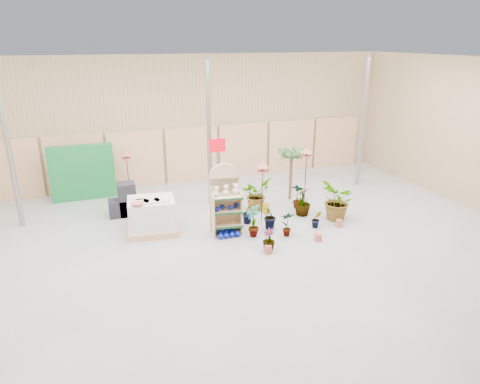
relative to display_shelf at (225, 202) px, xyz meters
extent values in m
cube|color=gray|center=(0.21, -1.25, -0.92)|extent=(15.00, 12.00, 0.10)
cube|color=white|center=(0.21, -1.25, 3.68)|extent=(15.00, 12.00, 0.10)
cube|color=#997F5B|center=(0.21, 4.80, 1.38)|extent=(15.00, 0.10, 4.50)
cylinder|color=gray|center=(-5.29, 2.25, 1.38)|extent=(0.14, 0.14, 4.50)
cylinder|color=gray|center=(5.71, 2.25, 1.38)|extent=(0.14, 0.14, 4.50)
cylinder|color=gray|center=(0.21, 2.25, 1.38)|extent=(0.14, 0.14, 4.50)
cube|color=tan|center=(-5.79, 4.67, 0.13)|extent=(1.90, 0.06, 2.00)
cube|color=tan|center=(-3.79, 4.67, 0.13)|extent=(1.90, 0.06, 2.00)
cube|color=tan|center=(-1.79, 4.67, 0.13)|extent=(1.90, 0.06, 2.00)
cube|color=tan|center=(0.21, 4.67, 0.13)|extent=(1.90, 0.06, 2.00)
cube|color=tan|center=(2.21, 4.67, 0.13)|extent=(1.90, 0.06, 2.00)
cube|color=tan|center=(4.21, 4.67, 0.13)|extent=(1.90, 0.06, 2.00)
cube|color=tan|center=(6.21, 4.67, 0.13)|extent=(1.90, 0.06, 2.00)
cube|color=tan|center=(0.00, 0.09, -0.12)|extent=(0.80, 0.19, 1.51)
cylinder|color=tan|center=(0.00, 0.09, 0.64)|extent=(0.80, 0.19, 0.80)
cube|color=tan|center=(0.00, -0.14, -0.61)|extent=(0.82, 0.55, 0.04)
cube|color=#0F3819|center=(0.00, -0.37, -0.61)|extent=(0.76, 0.14, 0.05)
cube|color=tan|center=(0.00, -0.14, -0.21)|extent=(0.82, 0.55, 0.04)
cube|color=#0F3819|center=(0.00, -0.37, -0.21)|extent=(0.76, 0.14, 0.05)
cube|color=tan|center=(0.00, -0.14, 0.19)|extent=(0.82, 0.55, 0.04)
cube|color=#0F3819|center=(0.00, -0.37, 0.19)|extent=(0.76, 0.14, 0.05)
cube|color=tan|center=(-0.38, -0.14, -0.30)|extent=(0.10, 0.44, 1.16)
cube|color=tan|center=(0.38, -0.14, -0.30)|extent=(0.10, 0.44, 1.16)
sphere|color=beige|center=(-0.27, -0.09, 0.29)|extent=(0.16, 0.16, 0.16)
sphere|color=beige|center=(-0.27, -0.09, 0.43)|extent=(0.12, 0.12, 0.12)
sphere|color=beige|center=(0.00, -0.09, 0.30)|extent=(0.17, 0.17, 0.17)
sphere|color=beige|center=(0.00, -0.09, 0.44)|extent=(0.12, 0.12, 0.12)
sphere|color=beige|center=(0.27, -0.09, 0.30)|extent=(0.18, 0.18, 0.18)
sphere|color=beige|center=(0.27, -0.09, 0.44)|extent=(0.12, 0.12, 0.12)
sphere|color=#05158F|center=(-0.28, -0.16, -0.12)|extent=(0.13, 0.13, 0.13)
sphere|color=#05158F|center=(-0.09, -0.05, -0.12)|extent=(0.13, 0.13, 0.13)
sphere|color=#05158F|center=(0.09, -0.16, -0.12)|extent=(0.13, 0.13, 0.13)
sphere|color=#05158F|center=(0.28, -0.05, -0.12)|extent=(0.13, 0.13, 0.13)
sphere|color=#05158F|center=(-0.27, -0.43, -0.80)|extent=(0.15, 0.15, 0.15)
sphere|color=#05158F|center=(-0.19, -0.19, -0.80)|extent=(0.15, 0.15, 0.15)
sphere|color=#05158F|center=(-0.11, -0.43, -0.80)|extent=(0.15, 0.15, 0.15)
sphere|color=#05158F|center=(-0.03, -0.19, -0.80)|extent=(0.15, 0.15, 0.15)
sphere|color=#05158F|center=(0.05, -0.43, -0.80)|extent=(0.15, 0.15, 0.15)
sphere|color=#05158F|center=(0.13, -0.19, -0.80)|extent=(0.15, 0.15, 0.15)
sphere|color=#05158F|center=(0.21, -0.43, -0.80)|extent=(0.15, 0.15, 0.15)
cube|color=tan|center=(-1.88, 0.64, -0.79)|extent=(1.42, 1.23, 0.17)
cube|color=silver|center=(-1.88, 0.64, -0.32)|extent=(1.30, 1.11, 0.77)
cylinder|color=beige|center=(-2.15, 0.48, 0.09)|extent=(0.44, 0.44, 0.04)
cylinder|color=beige|center=(-1.88, 0.48, 0.09)|extent=(0.44, 0.44, 0.04)
cylinder|color=beige|center=(-1.60, 0.48, 0.09)|extent=(0.44, 0.44, 0.04)
cylinder|color=beige|center=(-2.15, 0.81, 0.09)|extent=(0.44, 0.44, 0.04)
cube|color=black|center=(-2.39, 2.09, -0.62)|extent=(0.50, 0.50, 0.50)
cube|color=black|center=(-2.39, 2.09, -0.12)|extent=(0.50, 0.50, 0.50)
cube|color=black|center=(-2.69, 2.09, -0.62)|extent=(0.50, 0.50, 0.50)
cube|color=#13682B|center=(-3.59, 3.95, 0.03)|extent=(2.00, 0.30, 1.80)
cylinder|color=gray|center=(0.31, 1.75, 0.23)|extent=(0.05, 0.05, 2.20)
cube|color=red|center=(0.31, 1.71, 1.13)|extent=(0.50, 0.03, 0.40)
cylinder|color=black|center=(1.17, 0.25, -0.10)|extent=(0.02, 0.02, 1.54)
cylinder|color=#A84B3F|center=(1.17, 0.25, 0.67)|extent=(0.30, 0.30, 0.02)
cone|color=#A84B3F|center=(1.17, 0.25, 0.84)|extent=(0.34, 0.34, 0.14)
cylinder|color=black|center=(2.59, 0.40, 0.03)|extent=(0.02, 0.02, 1.81)
cylinder|color=#A84B3F|center=(2.59, 0.40, 0.94)|extent=(0.30, 0.30, 0.02)
cone|color=#A84B3F|center=(2.59, 0.40, 1.11)|extent=(0.34, 0.34, 0.14)
cylinder|color=black|center=(-2.23, 3.16, -0.14)|extent=(0.02, 0.02, 1.46)
cylinder|color=#A84B3F|center=(-2.23, 3.16, 0.59)|extent=(0.30, 0.30, 0.02)
cone|color=#A84B3F|center=(-2.23, 3.16, 0.76)|extent=(0.34, 0.34, 0.14)
cylinder|color=brown|center=(2.75, 1.68, -0.15)|extent=(0.10, 0.10, 1.44)
imported|color=#2F4E24|center=(0.60, -0.54, -0.43)|extent=(0.33, 0.48, 0.89)
imported|color=#2F4E24|center=(1.17, -0.24, -0.49)|extent=(0.43, 0.35, 0.76)
imported|color=#2F4E24|center=(2.52, 0.34, -0.44)|extent=(0.67, 0.67, 0.86)
imported|color=#2F4E24|center=(2.63, 0.90, -0.47)|extent=(0.49, 0.51, 0.80)
imported|color=#2F4E24|center=(0.78, 0.34, -0.54)|extent=(0.47, 0.45, 0.67)
imported|color=#2F4E24|center=(1.38, 1.24, -0.38)|extent=(1.17, 1.15, 0.99)
imported|color=#2F4E24|center=(0.69, -1.39, -0.59)|extent=(0.38, 0.38, 0.57)
imported|color=#2F4E24|center=(1.47, -0.81, -0.52)|extent=(0.42, 0.32, 0.71)
imported|color=#2F4E24|center=(2.47, -0.60, -0.62)|extent=(0.32, 0.28, 0.51)
imported|color=#2F4E24|center=(3.29, -0.32, -0.29)|extent=(1.25, 1.32, 1.17)
camera|label=1|loc=(-3.16, -10.19, 4.12)|focal=32.00mm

